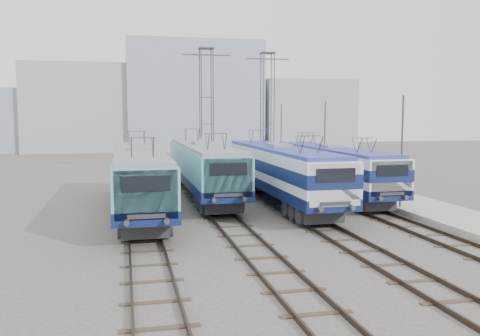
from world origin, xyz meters
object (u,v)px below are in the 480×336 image
Objects in this scene: locomotive_center_left at (203,165)px; locomotive_far_right at (331,166)px; mast_rear at (281,137)px; locomotive_far_left at (140,175)px; catenary_tower_east at (267,107)px; mast_front at (402,154)px; locomotive_center_right at (280,169)px; mast_mid at (325,143)px; catenary_tower_west at (206,107)px.

locomotive_center_left is 1.07× the size of locomotive_far_right.
locomotive_center_left is 2.65× the size of mast_rear.
catenary_tower_east is (13.25, 19.09, 4.34)m from locomotive_far_left.
locomotive_center_right is at bearing 147.06° from mast_front.
locomotive_center_right is 2.63× the size of mast_front.
locomotive_center_left is 1.54× the size of catenary_tower_east.
locomotive_far_right is (4.50, 2.14, -0.13)m from locomotive_center_right.
mast_rear is at bearing 43.60° from catenary_tower_east.
catenary_tower_east is 1.71× the size of mast_mid.
catenary_tower_west is 22.00m from mast_front.
locomotive_center_left is 2.65× the size of mast_mid.
locomotive_far_right is at bearing -9.74° from locomotive_center_left.
mast_front is at bearing -32.94° from locomotive_center_right.
locomotive_far_right is 2.48× the size of mast_rear.
catenary_tower_east is at bearing 76.63° from locomotive_center_right.
catenary_tower_west reaches higher than locomotive_center_left.
locomotive_far_left is 13.91m from locomotive_far_right.
locomotive_center_left is 1.01× the size of locomotive_center_right.
locomotive_far_left is 1.07× the size of locomotive_far_right.
locomotive_center_right is 1.53× the size of catenary_tower_west.
catenary_tower_west is (-6.75, 13.74, 4.42)m from locomotive_far_right.
mast_mid is at bearing 90.00° from mast_front.
locomotive_far_left is 2.64× the size of mast_rear.
catenary_tower_east reaches higher than locomotive_center_right.
catenary_tower_west is at bearing 113.27° from mast_front.
mast_front is (1.85, -6.26, 1.28)m from locomotive_far_right.
mast_mid reaches higher than locomotive_center_left.
catenary_tower_west is 1.71× the size of mast_mid.
catenary_tower_east is (8.75, 14.20, 4.34)m from locomotive_center_left.
locomotive_far_left is at bearing -126.05° from mast_rear.
mast_front and mast_mid have the same top height.
mast_front reaches higher than locomotive_far_left.
locomotive_center_left is at bearing 47.37° from locomotive_far_left.
catenary_tower_east is (6.50, 2.00, 0.00)m from catenary_tower_west.
catenary_tower_west reaches higher than locomotive_far_right.
mast_mid is (15.35, 9.09, 1.20)m from locomotive_far_left.
locomotive_center_left is 19.53m from mast_rear.
locomotive_center_right is at bearing -107.71° from mast_rear.
locomotive_far_right is at bearing 25.47° from locomotive_center_right.
mast_rear is (1.85, 17.74, 1.28)m from locomotive_far_right.
mast_rear is at bearing 53.95° from locomotive_far_left.
catenary_tower_west reaches higher than mast_rear.
mast_mid is at bearing 30.62° from locomotive_far_left.
locomotive_center_right is at bearing -81.94° from catenary_tower_west.
locomotive_center_right is 4.99m from locomotive_far_right.
catenary_tower_west is at bearing 79.55° from locomotive_center_left.
mast_rear is at bearing 72.29° from locomotive_center_right.
mast_rear is (8.60, 4.00, -3.14)m from catenary_tower_west.
mast_mid is (6.35, 7.89, 1.15)m from locomotive_center_right.
locomotive_far_left is at bearing 169.25° from mast_front.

